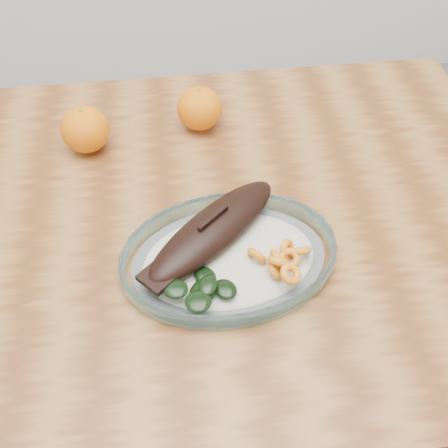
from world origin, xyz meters
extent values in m
plane|color=slate|center=(0.00, 0.00, 0.00)|extent=(3.00, 3.00, 0.00)
cube|color=brown|center=(0.00, 0.00, 0.73)|extent=(1.20, 0.80, 0.04)
cylinder|color=brown|center=(0.54, 0.34, 0.35)|extent=(0.06, 0.06, 0.71)
ellipsoid|color=white|center=(0.09, -0.10, 0.76)|extent=(0.62, 0.47, 0.01)
torus|color=#90CFDE|center=(0.09, -0.10, 0.77)|extent=(0.63, 0.63, 0.03)
ellipsoid|color=white|center=(0.09, -0.10, 0.77)|extent=(0.55, 0.41, 0.02)
ellipsoid|color=black|center=(0.07, -0.06, 0.80)|extent=(0.24, 0.23, 0.04)
ellipsoid|color=black|center=(0.07, -0.06, 0.79)|extent=(0.21, 0.19, 0.02)
cube|color=black|center=(-0.02, -0.14, 0.80)|extent=(0.07, 0.07, 0.01)
cube|color=black|center=(0.07, -0.06, 0.82)|extent=(0.05, 0.04, 0.02)
torus|color=orange|center=(0.17, -0.12, 0.79)|extent=(0.05, 0.05, 0.03)
torus|color=orange|center=(0.12, -0.11, 0.79)|extent=(0.04, 0.03, 0.04)
torus|color=orange|center=(0.19, -0.11, 0.79)|extent=(0.04, 0.04, 0.04)
torus|color=orange|center=(0.17, -0.11, 0.79)|extent=(0.03, 0.05, 0.04)
torus|color=orange|center=(0.15, -0.14, 0.79)|extent=(0.03, 0.04, 0.04)
torus|color=orange|center=(0.15, -0.13, 0.81)|extent=(0.03, 0.04, 0.04)
torus|color=orange|center=(0.16, -0.16, 0.81)|extent=(0.04, 0.04, 0.03)
torus|color=orange|center=(0.15, -0.14, 0.81)|extent=(0.04, 0.04, 0.04)
ellipsoid|color=black|center=(0.07, -0.16, 0.79)|extent=(0.04, 0.05, 0.01)
ellipsoid|color=black|center=(0.04, -0.16, 0.79)|extent=(0.05, 0.05, 0.01)
ellipsoid|color=black|center=(0.04, -0.16, 0.79)|extent=(0.04, 0.04, 0.01)
ellipsoid|color=black|center=(0.05, -0.14, 0.79)|extent=(0.04, 0.05, 0.01)
ellipsoid|color=black|center=(0.00, -0.16, 0.80)|extent=(0.05, 0.05, 0.01)
ellipsoid|color=black|center=(0.05, -0.16, 0.80)|extent=(0.04, 0.04, 0.01)
ellipsoid|color=black|center=(0.03, -0.19, 0.80)|extent=(0.05, 0.05, 0.01)
sphere|color=orange|center=(-0.13, 0.19, 0.79)|extent=(0.08, 0.08, 0.08)
sphere|color=orange|center=(0.07, 0.23, 0.79)|extent=(0.08, 0.08, 0.08)
camera|label=1|loc=(0.01, -0.61, 1.41)|focal=45.00mm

